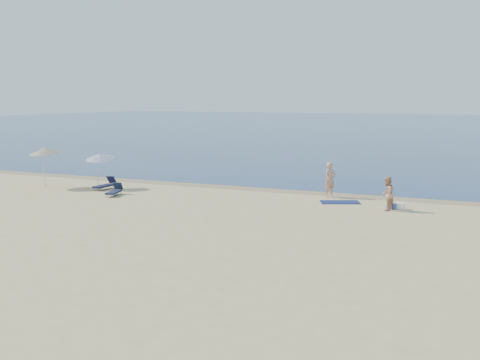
% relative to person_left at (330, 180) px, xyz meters
% --- Properties ---
extents(ground, '(160.00, 160.00, 0.00)m').
position_rel_person_left_xyz_m(ground, '(-3.23, -18.34, -0.95)').
color(ground, tan).
rests_on(ground, ground).
extents(sea, '(240.00, 160.00, 0.01)m').
position_rel_person_left_xyz_m(sea, '(-3.23, 81.66, -0.95)').
color(sea, navy).
rests_on(sea, ground).
extents(wet_sand_strip, '(240.00, 1.60, 0.00)m').
position_rel_person_left_xyz_m(wet_sand_strip, '(-3.23, 1.06, -0.95)').
color(wet_sand_strip, '#847254').
rests_on(wet_sand_strip, ground).
extents(person_left, '(0.77, 0.83, 1.90)m').
position_rel_person_left_xyz_m(person_left, '(0.00, 0.00, 0.00)').
color(person_left, tan).
rests_on(person_left, ground).
extents(person_right, '(0.79, 0.92, 1.63)m').
position_rel_person_left_xyz_m(person_right, '(3.54, -2.55, -0.14)').
color(person_right, tan).
rests_on(person_right, ground).
extents(beach_towel, '(2.26, 1.81, 0.03)m').
position_rel_person_left_xyz_m(beach_towel, '(0.94, -1.36, -0.94)').
color(beach_towel, '#0E1948').
rests_on(beach_towel, ground).
extents(white_bag, '(0.40, 0.35, 0.32)m').
position_rel_person_left_xyz_m(white_bag, '(4.10, -1.99, -0.79)').
color(white_bag, white).
rests_on(white_bag, ground).
extents(blue_cooler, '(0.44, 0.32, 0.30)m').
position_rel_person_left_xyz_m(blue_cooler, '(3.72, -2.16, -0.80)').
color(blue_cooler, '#2151B3').
rests_on(blue_cooler, ground).
extents(umbrella_near, '(1.95, 1.97, 2.22)m').
position_rel_person_left_xyz_m(umbrella_near, '(-13.43, -2.37, 0.94)').
color(umbrella_near, silver).
rests_on(umbrella_near, ground).
extents(umbrella_far, '(2.28, 2.30, 2.53)m').
position_rel_person_left_xyz_m(umbrella_far, '(-16.61, -3.45, 1.26)').
color(umbrella_far, silver).
rests_on(umbrella_far, ground).
extents(lounger_left, '(0.60, 1.66, 0.73)m').
position_rel_person_left_xyz_m(lounger_left, '(-12.87, -2.68, -0.69)').
color(lounger_left, '#141637').
rests_on(lounger_left, ground).
extents(lounger_right, '(0.87, 1.60, 0.67)m').
position_rel_person_left_xyz_m(lounger_right, '(-11.03, -4.30, -0.71)').
color(lounger_right, '#151E3A').
rests_on(lounger_right, ground).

